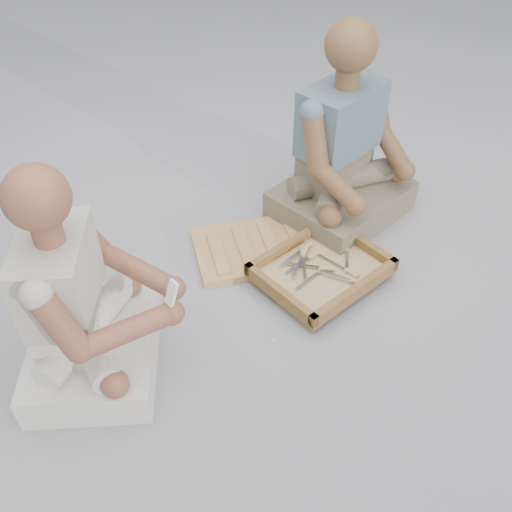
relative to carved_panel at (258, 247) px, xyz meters
name	(u,v)px	position (x,y,z in m)	size (l,w,h in m)	color
ground	(270,337)	(-0.15, -0.54, -0.02)	(60.00, 60.00, 0.00)	#A3A3A8
carved_panel	(258,247)	(0.00, 0.00, 0.00)	(0.61, 0.41, 0.04)	olive
tool_tray	(321,270)	(0.20, -0.30, 0.05)	(0.68, 0.61, 0.07)	brown
chisel_0	(310,257)	(0.18, -0.21, 0.06)	(0.21, 0.10, 0.02)	silver
chisel_1	(303,249)	(0.17, -0.16, 0.06)	(0.21, 0.11, 0.02)	silver
chisel_2	(348,271)	(0.31, -0.36, 0.05)	(0.12, 0.20, 0.02)	silver
chisel_3	(302,255)	(0.15, -0.19, 0.06)	(0.09, 0.21, 0.02)	silver
chisel_4	(322,268)	(0.20, -0.30, 0.06)	(0.20, 0.13, 0.02)	silver
chisel_5	(354,281)	(0.29, -0.44, 0.07)	(0.17, 0.17, 0.02)	silver
chisel_6	(320,271)	(0.19, -0.31, 0.05)	(0.21, 0.11, 0.02)	silver
chisel_7	(303,254)	(0.15, -0.19, 0.07)	(0.16, 0.18, 0.02)	silver
chisel_8	(347,250)	(0.37, -0.22, 0.05)	(0.12, 0.20, 0.02)	silver
wood_chip_0	(311,324)	(0.05, -0.54, -0.02)	(0.02, 0.01, 0.00)	tan
wood_chip_1	(240,261)	(-0.11, -0.04, -0.02)	(0.02, 0.01, 0.00)	tan
wood_chip_2	(366,239)	(0.55, -0.11, -0.02)	(0.02, 0.01, 0.00)	tan
wood_chip_3	(334,315)	(0.16, -0.53, -0.02)	(0.02, 0.01, 0.00)	tan
wood_chip_4	(376,265)	(0.50, -0.31, -0.02)	(0.02, 0.01, 0.00)	tan
wood_chip_5	(403,299)	(0.50, -0.55, -0.02)	(0.02, 0.01, 0.00)	tan
wood_chip_6	(305,240)	(0.25, -0.01, -0.02)	(0.02, 0.01, 0.00)	tan
wood_chip_7	(273,342)	(-0.15, -0.57, -0.02)	(0.02, 0.01, 0.00)	tan
wood_chip_8	(329,267)	(0.28, -0.23, -0.02)	(0.02, 0.01, 0.00)	tan
wood_chip_9	(334,224)	(0.45, 0.05, -0.02)	(0.02, 0.01, 0.00)	tan
wood_chip_10	(388,271)	(0.53, -0.36, -0.02)	(0.02, 0.01, 0.00)	tan
wood_chip_11	(242,261)	(-0.10, -0.05, -0.02)	(0.02, 0.01, 0.00)	tan
craftsman	(82,309)	(-0.85, -0.41, 0.30)	(0.70, 0.71, 0.94)	silver
companion	(343,158)	(0.51, 0.14, 0.32)	(0.81, 0.74, 1.01)	#726552
mobile_phone	(172,293)	(-0.54, -0.57, 0.42)	(0.06, 0.05, 0.10)	white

